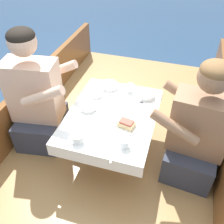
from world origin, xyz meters
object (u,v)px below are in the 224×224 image
at_px(coffee_cup_starboard, 125,143).
at_px(coffee_cup_center, 130,88).
at_px(person_port, 37,101).
at_px(sandwich, 126,124).
at_px(person_starboard, 196,134).
at_px(coffee_cup_port, 77,138).

xyz_separation_m(coffee_cup_starboard, coffee_cup_center, (-0.11, 0.62, 0.00)).
bearing_deg(person_port, sandwich, -15.32).
height_order(person_starboard, coffee_cup_center, person_starboard).
height_order(coffee_cup_port, coffee_cup_starboard, coffee_cup_starboard).
height_order(person_port, coffee_cup_port, person_port).
xyz_separation_m(person_port, sandwich, (0.77, -0.09, 0.03)).
height_order(person_port, coffee_cup_center, person_port).
distance_m(coffee_cup_port, coffee_cup_center, 0.70).
relative_size(sandwich, coffee_cup_port, 1.18).
distance_m(person_port, coffee_cup_center, 0.78).
xyz_separation_m(coffee_cup_port, coffee_cup_center, (0.20, 0.67, 0.00)).
height_order(sandwich, coffee_cup_center, coffee_cup_center).
xyz_separation_m(sandwich, coffee_cup_port, (-0.28, -0.23, -0.00)).
xyz_separation_m(person_port, coffee_cup_port, (0.49, -0.32, 0.03)).
height_order(person_port, person_starboard, person_port).
relative_size(person_port, coffee_cup_center, 10.08).
bearing_deg(coffee_cup_center, coffee_cup_port, -106.53).
bearing_deg(person_port, coffee_cup_port, -41.72).
xyz_separation_m(person_starboard, coffee_cup_starboard, (-0.45, -0.29, 0.06)).
relative_size(person_port, coffee_cup_port, 9.53).
bearing_deg(sandwich, coffee_cup_port, -140.38).
bearing_deg(coffee_cup_starboard, person_port, 161.43).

